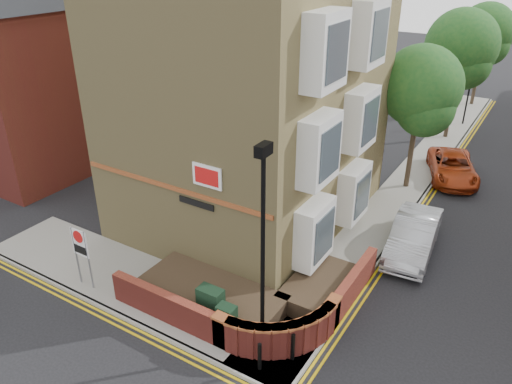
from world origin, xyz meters
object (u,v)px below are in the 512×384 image
Objects in this scene: silver_car_near at (414,236)px; utility_cabinet_large at (211,305)px; zone_sign at (81,247)px; lamppost at (263,253)px.

utility_cabinet_large is at bearing -125.16° from silver_car_near.
utility_cabinet_large is 4.86m from zone_sign.
silver_car_near is (2.24, 7.37, -2.62)m from lamppost.
lamppost reaches higher than silver_car_near.
lamppost is at bearing -112.42° from silver_car_near.
utility_cabinet_large is 0.27× the size of silver_car_near.
lamppost reaches higher than zone_sign.
silver_car_near is at bearing 42.41° from zone_sign.
utility_cabinet_large is at bearing 9.69° from zone_sign.
lamppost reaches higher than utility_cabinet_large.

